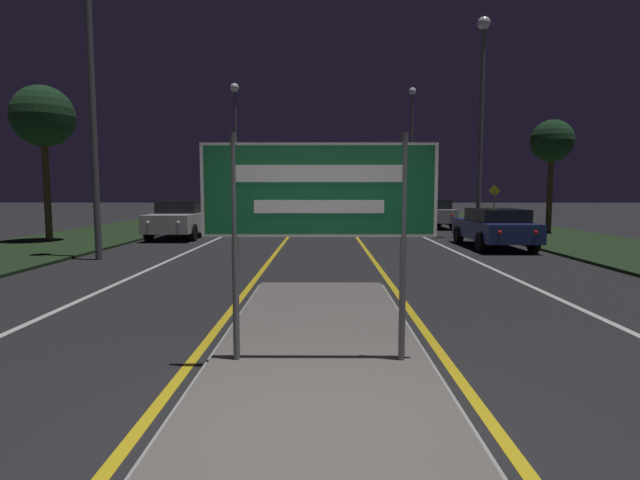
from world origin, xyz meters
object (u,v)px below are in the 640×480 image
at_px(streetlight_left_far, 235,125).
at_px(car_receding_0, 494,227).
at_px(car_receding_1, 430,212).
at_px(warning_sign, 494,201).
at_px(car_approaching_0, 182,218).
at_px(streetlight_right_near, 481,100).
at_px(streetlight_right_far, 412,135).
at_px(highway_sign, 319,199).

relative_size(streetlight_left_far, car_receding_0, 2.23).
distance_m(car_receding_1, warning_sign, 3.61).
xyz_separation_m(car_approaching_0, warning_sign, (14.95, 6.32, 0.58)).
distance_m(streetlight_right_near, car_receding_1, 7.61).
bearing_deg(streetlight_right_far, streetlight_left_far, -179.62).
distance_m(streetlight_right_near, car_approaching_0, 12.97).
relative_size(highway_sign, streetlight_left_far, 0.26).
height_order(streetlight_right_near, car_receding_0, streetlight_right_near).
relative_size(streetlight_right_far, car_approaching_0, 1.94).
xyz_separation_m(streetlight_right_near, warning_sign, (2.86, 6.52, -4.12)).
xyz_separation_m(streetlight_left_far, car_approaching_0, (0.51, -15.83, -5.85)).
xyz_separation_m(streetlight_right_near, car_receding_1, (-0.66, 5.94, -4.71)).
bearing_deg(streetlight_right_far, car_receding_1, -94.07).
distance_m(highway_sign, warning_sign, 23.43).
height_order(streetlight_left_far, car_approaching_0, streetlight_left_far).
height_order(streetlight_left_far, streetlight_right_far, streetlight_left_far).
xyz_separation_m(streetlight_left_far, car_receding_1, (11.94, -10.08, -5.86)).
bearing_deg(car_receding_1, car_receding_0, -89.26).
xyz_separation_m(highway_sign, car_approaching_0, (-5.78, 15.24, -1.02)).
bearing_deg(warning_sign, car_receding_0, -108.67).
xyz_separation_m(highway_sign, streetlight_right_far, (6.37, 31.15, 4.09)).
bearing_deg(car_receding_0, streetlight_right_near, 81.36).
xyz_separation_m(highway_sign, streetlight_right_near, (6.31, 15.04, 3.68)).
distance_m(streetlight_right_near, car_receding_0, 5.97).
relative_size(streetlight_right_far, warning_sign, 4.32).
bearing_deg(streetlight_right_near, car_approaching_0, 179.06).
height_order(highway_sign, streetlight_right_near, streetlight_right_near).
bearing_deg(car_approaching_0, car_receding_0, -17.85).
bearing_deg(car_receding_0, car_receding_1, 90.74).
bearing_deg(streetlight_left_far, car_approaching_0, -88.16).
height_order(streetlight_right_near, car_receding_1, streetlight_right_near).
bearing_deg(streetlight_right_far, car_receding_0, -91.76).
xyz_separation_m(streetlight_right_near, car_approaching_0, (-12.09, 0.20, -4.70)).
xyz_separation_m(car_receding_1, warning_sign, (3.51, 0.57, 0.59)).
bearing_deg(car_receding_0, streetlight_left_far, 121.67).
bearing_deg(highway_sign, streetlight_right_near, 67.25).
bearing_deg(streetlight_right_far, highway_sign, -101.56).
distance_m(streetlight_left_far, car_receding_0, 23.73).
bearing_deg(highway_sign, car_receding_0, 63.38).
bearing_deg(car_receding_1, streetlight_left_far, 139.82).
distance_m(car_approaching_0, warning_sign, 16.24).
bearing_deg(streetlight_right_far, car_approaching_0, -127.38).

